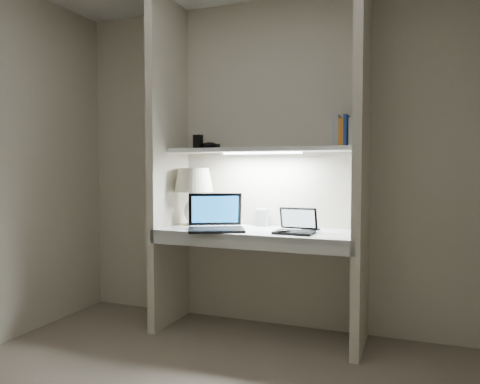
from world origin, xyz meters
The scene contains 17 objects.
back_wall centered at (0.00, 1.50, 1.25)m, with size 3.20×0.01×2.50m, color beige.
alcove_panel_left centered at (-0.73, 1.23, 1.25)m, with size 0.06×0.55×2.50m, color beige.
alcove_panel_right centered at (0.73, 1.23, 1.25)m, with size 0.06×0.55×2.50m, color beige.
desk centered at (0.00, 1.23, 0.75)m, with size 1.40×0.55×0.04m, color white.
desk_apron centered at (0.00, 0.96, 0.72)m, with size 1.46×0.03×0.10m, color silver.
shelf centered at (0.00, 1.32, 1.35)m, with size 1.40×0.36×0.03m, color silver.
strip_light centered at (0.00, 1.32, 1.33)m, with size 0.60×0.04×0.01m, color white.
table_lamp centered at (-0.55, 1.30, 1.07)m, with size 0.30×0.30×0.45m.
laptop_main centered at (-0.28, 1.11, 0.83)m, with size 0.50×0.48×0.26m.
laptop_netbook centered at (0.30, 1.16, 0.81)m, with size 0.27×0.24×0.17m.
speaker centered at (-0.04, 1.44, 0.84)m, with size 0.09×0.07×0.13m, color silver.
mouse centered at (0.24, 1.06, 0.79)m, with size 0.10×0.06×0.04m, color black.
cable_coil centered at (0.38, 1.35, 0.78)m, with size 0.11×0.11×0.01m, color black.
sticky_note centered at (-0.64, 1.32, 0.77)m, with size 0.06×0.06×0.00m, color #EDFF35.
book_row centered at (0.62, 1.41, 1.47)m, with size 0.21×0.15×0.23m.
shelf_box centered at (-0.56, 1.39, 1.42)m, with size 0.07×0.05×0.11m, color black.
shelf_gadget centered at (-0.46, 1.41, 1.39)m, with size 0.13×0.09×0.05m, color black.
Camera 1 is at (1.09, -1.96, 1.22)m, focal length 35.00 mm.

